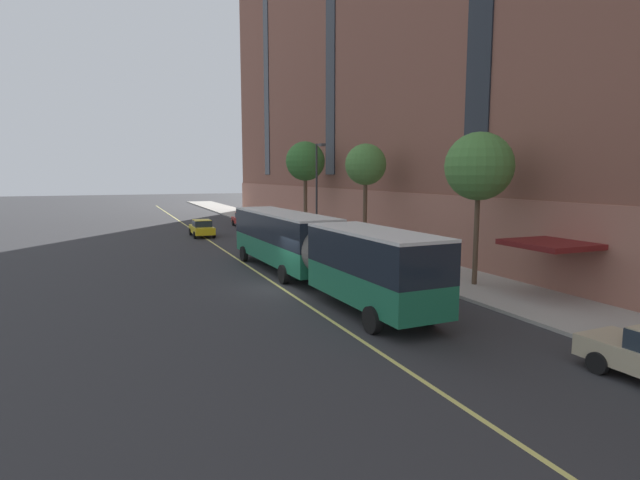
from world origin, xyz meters
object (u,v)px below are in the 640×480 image
object	(u,v)px
city_bus	(311,246)
parked_car_red_3	(322,245)
parked_car_white_0	(379,265)
parked_car_red_4	(243,219)
taxi_cab	(202,228)
street_lamp	(318,184)
parked_car_black_2	(263,226)
street_tree_mid_block	(479,167)
street_tree_far_downtown	(305,162)
street_tree_far_uptown	(366,165)

from	to	relation	value
city_bus	parked_car_red_3	xyz separation A→B (m)	(4.09, 8.22, -1.25)
parked_car_white_0	parked_car_red_3	bearing A→B (deg)	88.62
parked_car_red_4	city_bus	bearing A→B (deg)	-97.55
parked_car_red_3	taxi_cab	bearing A→B (deg)	111.96
street_lamp	parked_car_white_0	bearing A→B (deg)	-98.19
parked_car_red_3	street_lamp	world-z (taller)	street_lamp
parked_car_white_0	street_lamp	distance (m)	14.11
city_bus	parked_car_white_0	size ratio (longest dim) A/B	4.38
parked_car_black_2	parked_car_red_3	xyz separation A→B (m)	(0.00, -14.65, 0.00)
street_tree_mid_block	street_tree_far_downtown	world-z (taller)	street_tree_far_downtown
parked_car_black_2	parked_car_red_3	bearing A→B (deg)	-89.98
parked_car_white_0	parked_car_black_2	distance (m)	23.12
parked_car_red_4	street_lamp	bearing A→B (deg)	-83.83
taxi_cab	parked_car_red_4	bearing A→B (deg)	51.71
street_tree_far_downtown	parked_car_red_4	bearing A→B (deg)	109.04
parked_car_white_0	parked_car_red_3	distance (m)	8.47
taxi_cab	street_tree_mid_block	distance (m)	28.58
parked_car_white_0	street_tree_far_downtown	distance (m)	21.45
parked_car_red_3	parked_car_red_4	bearing A→B (deg)	90.30
street_tree_mid_block	street_lamp	xyz separation A→B (m)	(-1.63, 16.90, -1.12)
street_tree_far_downtown	street_lamp	distance (m)	7.35
parked_car_black_2	taxi_cab	world-z (taller)	same
street_lamp	street_tree_far_uptown	bearing A→B (deg)	-71.94
taxi_cab	street_lamp	distance (m)	12.95
city_bus	street_tree_far_downtown	xyz separation A→B (m)	(7.44, 20.01, 4.84)
parked_car_red_3	street_tree_far_uptown	size ratio (longest dim) A/B	0.59
parked_car_red_3	street_tree_far_uptown	bearing A→B (deg)	-1.86
parked_car_white_0	parked_car_black_2	world-z (taller)	same
parked_car_white_0	street_tree_mid_block	size ratio (longest dim) A/B	0.60
street_tree_far_uptown	street_tree_far_downtown	world-z (taller)	street_tree_far_downtown
street_tree_far_uptown	parked_car_red_3	bearing A→B (deg)	178.14
street_tree_far_downtown	parked_car_black_2	bearing A→B (deg)	139.51
taxi_cab	street_tree_far_uptown	xyz separation A→B (m)	(9.21, -14.64, 5.55)
parked_car_red_3	street_tree_far_uptown	world-z (taller)	street_tree_far_uptown
parked_car_white_0	street_tree_far_downtown	size ratio (longest dim) A/B	0.54
street_tree_far_downtown	street_tree_mid_block	bearing A→B (deg)	-90.00
city_bus	parked_car_red_3	bearing A→B (deg)	63.53
street_tree_mid_block	street_lamp	bearing A→B (deg)	95.51
city_bus	parked_car_red_4	world-z (taller)	city_bus
parked_car_black_2	taxi_cab	size ratio (longest dim) A/B	0.95
parked_car_red_4	taxi_cab	xyz separation A→B (m)	(-5.75, -7.28, -0.00)
parked_car_white_0	taxi_cab	world-z (taller)	same
parked_car_red_3	parked_car_red_4	xyz separation A→B (m)	(-0.11, 21.81, -0.00)
parked_car_black_2	street_tree_far_uptown	world-z (taller)	street_tree_far_uptown
street_tree_mid_block	city_bus	bearing A→B (deg)	152.98
parked_car_white_0	taxi_cab	distance (m)	23.68
parked_car_red_4	taxi_cab	bearing A→B (deg)	-128.29
parked_car_red_3	street_lamp	xyz separation A→B (m)	(1.72, 4.89, 4.15)
parked_car_white_0	street_lamp	xyz separation A→B (m)	(1.92, 13.35, 4.15)
parked_car_red_3	taxi_cab	size ratio (longest dim) A/B	1.03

